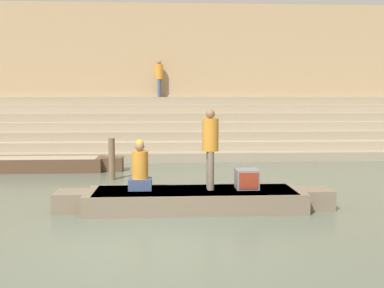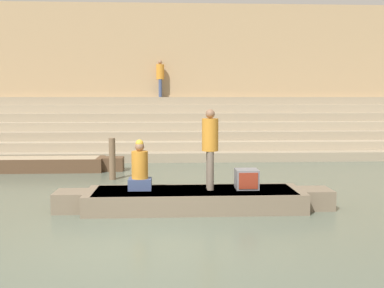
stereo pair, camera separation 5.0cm
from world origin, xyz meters
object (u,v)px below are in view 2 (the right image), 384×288
(rowboat_main, at_px, (195,199))
(person_standing, at_px, (210,143))
(mooring_post, at_px, (112,159))
(person_on_steps, at_px, (160,76))
(tv_set, at_px, (247,179))
(moored_boat_shore, at_px, (31,164))
(person_rowing, at_px, (140,170))

(rowboat_main, bearing_deg, person_standing, 11.40)
(mooring_post, relative_size, person_on_steps, 0.74)
(person_on_steps, bearing_deg, rowboat_main, -154.84)
(person_standing, xyz_separation_m, mooring_post, (-2.63, 3.67, -0.83))
(rowboat_main, distance_m, person_standing, 1.28)
(person_standing, bearing_deg, person_on_steps, 95.35)
(tv_set, bearing_deg, moored_boat_shore, 147.90)
(rowboat_main, height_order, person_rowing, person_rowing)
(tv_set, distance_m, moored_boat_shore, 8.34)
(rowboat_main, bearing_deg, person_rowing, 171.73)
(person_rowing, xyz_separation_m, moored_boat_shore, (-4.00, 5.35, -0.64))
(person_standing, relative_size, mooring_post, 1.42)
(rowboat_main, xyz_separation_m, mooring_post, (-2.28, 3.76, 0.40))
(person_rowing, relative_size, moored_boat_shore, 0.18)
(tv_set, relative_size, person_on_steps, 0.29)
(person_standing, distance_m, moored_boat_shore, 7.82)
(person_on_steps, bearing_deg, person_standing, -153.06)
(person_standing, height_order, tv_set, person_standing)
(moored_boat_shore, bearing_deg, person_rowing, -56.94)
(person_rowing, height_order, person_on_steps, person_on_steps)
(tv_set, relative_size, moored_boat_shore, 0.08)
(rowboat_main, relative_size, mooring_post, 4.85)
(mooring_post, bearing_deg, rowboat_main, -58.76)
(person_standing, xyz_separation_m, tv_set, (0.83, 0.01, -0.81))
(person_on_steps, bearing_deg, tv_set, -148.94)
(person_standing, distance_m, person_on_steps, 11.51)
(person_standing, xyz_separation_m, moored_boat_shore, (-5.56, 5.37, -1.22))
(person_rowing, xyz_separation_m, mooring_post, (-1.07, 3.65, -0.25))
(person_rowing, distance_m, moored_boat_shore, 6.71)
(moored_boat_shore, distance_m, mooring_post, 3.41)
(rowboat_main, xyz_separation_m, person_on_steps, (-0.97, 11.35, 3.24))
(moored_boat_shore, height_order, mooring_post, mooring_post)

